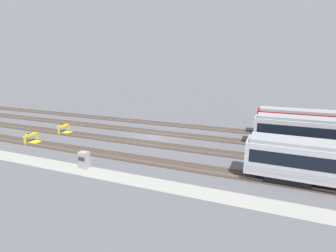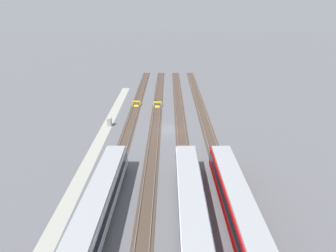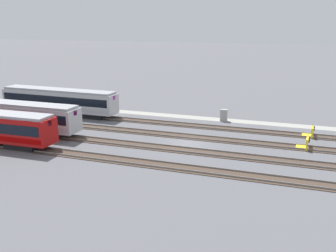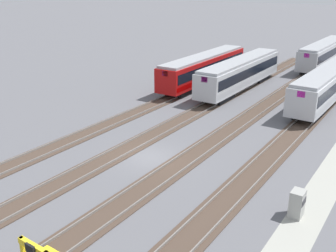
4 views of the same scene
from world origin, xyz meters
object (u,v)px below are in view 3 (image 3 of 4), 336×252
bumper_stop_near_inner_track (305,144)px  electrical_cabinet (224,115)px  bumper_stop_nearest_track (310,132)px  subway_car_front_row_centre (59,100)px  subway_car_front_row_right_inner (12,115)px

bumper_stop_near_inner_track → electrical_cabinet: electrical_cabinet is taller
bumper_stop_nearest_track → subway_car_front_row_centre: bearing=0.1°
bumper_stop_nearest_track → bumper_stop_near_inner_track: bearing=84.0°
bumper_stop_near_inner_track → electrical_cabinet: size_ratio=1.25×
bumper_stop_nearest_track → electrical_cabinet: bearing=-19.6°
subway_car_front_row_centre → electrical_cabinet: bearing=-170.3°
bumper_stop_near_inner_track → bumper_stop_nearest_track: bearing=-96.0°
subway_car_front_row_centre → electrical_cabinet: (-23.32, -3.97, -1.24)m
subway_car_front_row_right_inner → bumper_stop_nearest_track: subway_car_front_row_right_inner is taller
subway_car_front_row_right_inner → subway_car_front_row_centre: bearing=-90.0°
subway_car_front_row_centre → bumper_stop_nearest_track: subway_car_front_row_centre is taller
bumper_stop_near_inner_track → subway_car_front_row_right_inner: bearing=8.4°
subway_car_front_row_right_inner → bumper_stop_nearest_track: 35.79m
bumper_stop_nearest_track → electrical_cabinet: electrical_cabinet is taller
bumper_stop_near_inner_track → electrical_cabinet: (10.52, -8.86, 0.29)m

